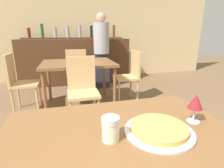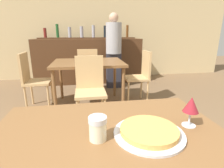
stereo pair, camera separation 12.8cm
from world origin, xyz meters
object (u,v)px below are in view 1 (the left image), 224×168
object	(u,v)px
chair_far_side_right	(130,73)
chair_far_side_left	(19,79)
chair_far_side_back	(76,69)
person_standing	(102,49)
pizza_tray	(159,129)
chair_far_side_front	(82,86)
wine_glass	(196,102)
cheese_shaker	(110,128)

from	to	relation	value
chair_far_side_right	chair_far_side_left	bearing A→B (deg)	-90.00
chair_far_side_back	person_standing	bearing A→B (deg)	-149.05
chair_far_side_right	person_standing	size ratio (longest dim) A/B	0.56
pizza_tray	chair_far_side_back	bearing A→B (deg)	94.67
chair_far_side_front	chair_far_side_right	world-z (taller)	same
chair_far_side_right	wine_glass	size ratio (longest dim) A/B	5.77
chair_far_side_back	cheese_shaker	xyz separation A→B (m)	(-0.01, -2.80, 0.27)
cheese_shaker	person_standing	xyz separation A→B (m)	(0.60, 3.16, 0.08)
chair_far_side_right	chair_far_side_back	bearing A→B (deg)	-124.11
chair_far_side_front	wine_glass	world-z (taller)	chair_far_side_front
cheese_shaker	pizza_tray	bearing A→B (deg)	-0.07
chair_far_side_left	cheese_shaker	size ratio (longest dim) A/B	8.13
chair_far_side_back	wine_glass	size ratio (longest dim) A/B	5.77
chair_far_side_front	pizza_tray	bearing A→B (deg)	-81.75
pizza_tray	cheese_shaker	size ratio (longest dim) A/B	2.99
chair_far_side_back	person_standing	xyz separation A→B (m)	(0.59, 0.35, 0.35)
cheese_shaker	chair_far_side_right	bearing A→B (deg)	67.24
chair_far_side_right	cheese_shaker	bearing A→B (deg)	-22.76
chair_far_side_back	chair_far_side_right	xyz separation A→B (m)	(0.91, -0.61, 0.00)
person_standing	chair_far_side_back	bearing A→B (deg)	-149.05
chair_far_side_front	chair_far_side_left	bearing A→B (deg)	145.89
person_standing	cheese_shaker	bearing A→B (deg)	-100.78
pizza_tray	person_standing	world-z (taller)	person_standing
chair_far_side_front	cheese_shaker	world-z (taller)	chair_far_side_front
chair_far_side_back	chair_far_side_right	distance (m)	1.09
chair_far_side_back	chair_far_side_right	world-z (taller)	same
chair_far_side_left	chair_far_side_right	size ratio (longest dim) A/B	1.00
chair_far_side_front	pizza_tray	world-z (taller)	chair_far_side_front
chair_far_side_back	cheese_shaker	distance (m)	2.82
chair_far_side_left	pizza_tray	world-z (taller)	chair_far_side_left
cheese_shaker	chair_far_side_left	bearing A→B (deg)	112.12
cheese_shaker	wine_glass	xyz separation A→B (m)	(0.48, 0.05, 0.06)
cheese_shaker	wine_glass	bearing A→B (deg)	5.62
person_standing	pizza_tray	bearing A→B (deg)	-96.46
chair_far_side_back	wine_glass	xyz separation A→B (m)	(0.47, -2.76, 0.32)
cheese_shaker	wine_glass	world-z (taller)	wine_glass
chair_far_side_right	cheese_shaker	size ratio (longest dim) A/B	8.13
pizza_tray	chair_far_side_left	bearing A→B (deg)	117.36
chair_far_side_left	chair_far_side_right	world-z (taller)	same
wine_glass	chair_far_side_front	bearing A→B (deg)	106.99
chair_far_side_right	wine_glass	distance (m)	2.21
chair_far_side_left	wine_glass	size ratio (longest dim) A/B	5.77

